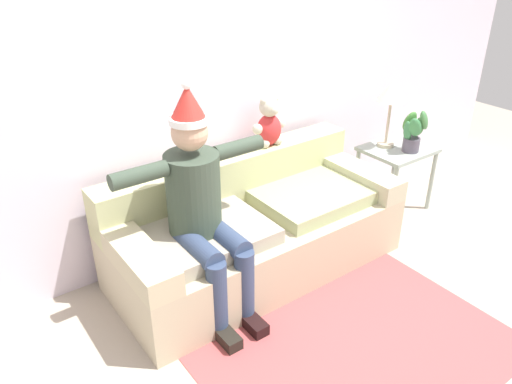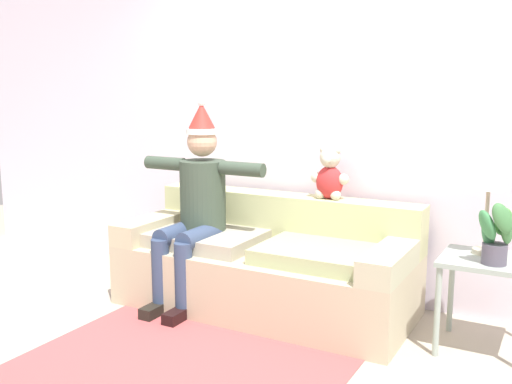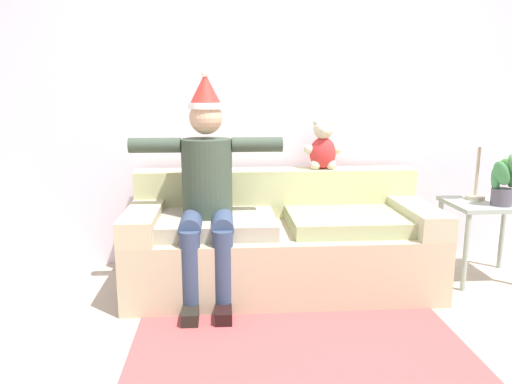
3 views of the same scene
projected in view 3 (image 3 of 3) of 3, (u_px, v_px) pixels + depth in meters
name	position (u px, v px, depth m)	size (l,w,h in m)	color
ground_plane	(302.00, 356.00, 2.53)	(10.00, 10.00, 0.00)	#ADA08E
back_wall	(273.00, 94.00, 3.77)	(7.00, 0.10, 2.70)	silver
couch	(280.00, 241.00, 3.45)	(2.10, 0.92, 0.79)	#B7AA8A
person_seated	(207.00, 185.00, 3.17)	(1.02, 0.77, 1.51)	#384638
teddy_bear	(323.00, 147.00, 3.63)	(0.29, 0.17, 0.38)	red
side_table	(488.00, 214.00, 3.50)	(0.57, 0.48, 0.58)	#96A298
table_lamp	(481.00, 137.00, 3.48)	(0.24, 0.24, 0.58)	#BAAE90
potted_plant	(504.00, 180.00, 3.34)	(0.26, 0.25, 0.39)	#554E5D
area_rug	(304.00, 360.00, 2.48)	(1.83, 1.37, 0.01)	#AF4A4B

